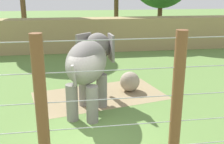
# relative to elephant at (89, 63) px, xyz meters

# --- Properties ---
(ground_plane) EXTENTS (120.00, 120.00, 0.00)m
(ground_plane) POSITION_rel_elephant_xyz_m (-0.03, -2.29, -1.93)
(ground_plane) COLOR #5B7F3D
(dirt_patch) EXTENTS (6.33, 4.30, 0.01)m
(dirt_patch) POSITION_rel_elephant_xyz_m (0.53, 1.42, -1.93)
(dirt_patch) COLOR #937F5B
(dirt_patch) RESTS_ON ground
(embankment_wall) EXTENTS (36.00, 1.80, 2.56)m
(embankment_wall) POSITION_rel_elephant_xyz_m (-0.03, 11.26, -0.65)
(embankment_wall) COLOR tan
(embankment_wall) RESTS_ON ground
(elephant) EXTENTS (2.37, 3.74, 2.92)m
(elephant) POSITION_rel_elephant_xyz_m (0.00, 0.00, 0.00)
(elephant) COLOR gray
(elephant) RESTS_ON ground
(enrichment_ball) EXTENTS (0.94, 0.94, 0.94)m
(enrichment_ball) POSITION_rel_elephant_xyz_m (2.03, 1.84, -1.46)
(enrichment_ball) COLOR gray
(enrichment_ball) RESTS_ON ground
(cable_fence) EXTENTS (9.51, 0.24, 3.88)m
(cable_fence) POSITION_rel_elephant_xyz_m (0.04, -5.04, 0.02)
(cable_fence) COLOR brown
(cable_fence) RESTS_ON ground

